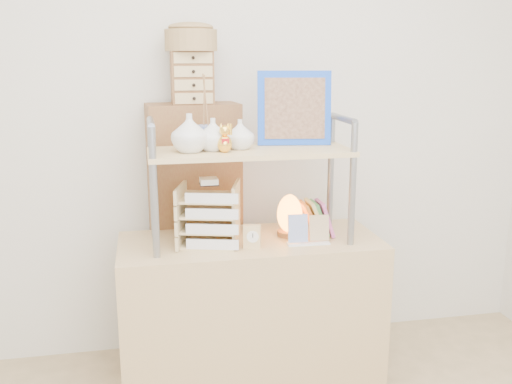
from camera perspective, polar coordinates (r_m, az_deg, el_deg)
room_shell at (r=1.73m, az=4.60°, el=17.38°), size 3.42×3.41×2.61m
desk at (r=2.78m, az=-0.55°, el=-12.19°), size 1.20×0.50×0.75m
cabinet at (r=2.98m, az=-6.05°, el=-4.25°), size 0.47×0.27×1.35m
hutch at (r=2.54m, az=-1.41°, el=4.65°), size 0.90×0.34×0.76m
letter_tray at (r=2.56m, az=-4.68°, el=-2.59°), size 0.30×0.29×0.30m
salt_lamp at (r=2.68m, az=3.37°, el=-2.30°), size 0.13×0.12×0.20m
desk_clock at (r=2.51m, az=-0.41°, el=-4.48°), size 0.08×0.05×0.11m
postcard_stand at (r=2.58m, az=5.25°, el=-4.35°), size 0.20×0.06×0.14m
drawer_chest at (r=2.82m, az=-6.41°, el=11.29°), size 0.20×0.16×0.25m
woven_basket at (r=2.82m, az=-6.51°, el=14.84°), size 0.25×0.25×0.10m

